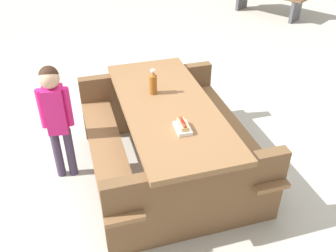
{
  "coord_description": "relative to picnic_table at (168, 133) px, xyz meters",
  "views": [
    {
      "loc": [
        2.45,
        -1.15,
        2.38
      ],
      "look_at": [
        0.0,
        0.0,
        0.52
      ],
      "focal_mm": 39.61,
      "sensor_mm": 36.0,
      "label": 1
    }
  ],
  "objects": [
    {
      "name": "ground_plane",
      "position": [
        0.0,
        0.0,
        -0.44
      ],
      "size": [
        30.0,
        30.0,
        0.0
      ],
      "primitive_type": "plane",
      "color": "#B7B2A8",
      "rests_on": "ground"
    },
    {
      "name": "child_in_coat",
      "position": [
        -0.37,
        -0.88,
        0.27
      ],
      "size": [
        0.2,
        0.27,
        1.12
      ],
      "color": "#3F334C",
      "rests_on": "ground"
    },
    {
      "name": "picnic_table",
      "position": [
        0.0,
        0.0,
        0.0
      ],
      "size": [
        1.99,
        1.66,
        0.75
      ],
      "color": "brown",
      "rests_on": "ground"
    },
    {
      "name": "hotdog_tray",
      "position": [
        0.39,
        -0.06,
        0.34
      ],
      "size": [
        0.2,
        0.14,
        0.08
      ],
      "color": "white",
      "rests_on": "picnic_table"
    },
    {
      "name": "soda_bottle",
      "position": [
        -0.23,
        -0.04,
        0.41
      ],
      "size": [
        0.07,
        0.07,
        0.23
      ],
      "color": "brown",
      "rests_on": "picnic_table"
    }
  ]
}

